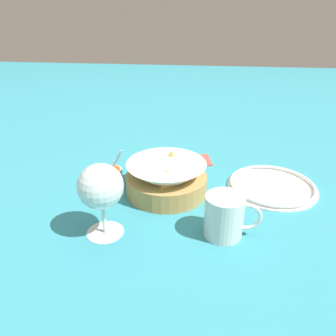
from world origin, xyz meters
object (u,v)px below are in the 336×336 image
(food_basket, at_px, (168,179))
(wine_glass, at_px, (101,188))
(beer_mug, at_px, (225,217))
(sauce_cup, at_px, (112,175))
(side_plate, at_px, (272,186))

(food_basket, relative_size, wine_glass, 1.28)
(wine_glass, distance_m, beer_mug, 0.26)
(wine_glass, bearing_deg, food_basket, 58.28)
(sauce_cup, xyz_separation_m, side_plate, (0.43, 0.02, -0.02))
(wine_glass, relative_size, side_plate, 0.69)
(food_basket, bearing_deg, wine_glass, -121.72)
(food_basket, relative_size, beer_mug, 1.74)
(side_plate, bearing_deg, wine_glass, -148.36)
(food_basket, bearing_deg, sauce_cup, 168.61)
(sauce_cup, distance_m, beer_mug, 0.35)
(sauce_cup, bearing_deg, wine_glass, -78.22)
(wine_glass, xyz_separation_m, side_plate, (0.38, 0.24, -0.10))
(beer_mug, relative_size, side_plate, 0.51)
(food_basket, distance_m, wine_glass, 0.23)
(wine_glass, distance_m, side_plate, 0.46)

